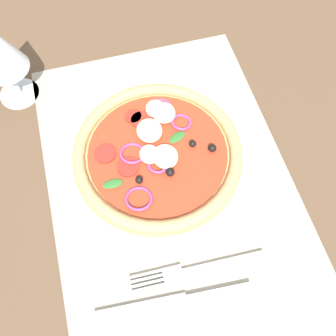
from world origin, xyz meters
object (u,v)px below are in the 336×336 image
Objects in this scene: knife at (173,304)px; pizza at (157,152)px; plate at (158,158)px; fork at (191,271)px.

pizza is at bearing -95.42° from knife.
pizza reaches higher than plate.
plate is at bearing -87.96° from fork.
pizza is 17.34cm from fork.
fork is at bearing 179.85° from pizza.
pizza is at bearing -87.99° from fork.
plate is 1.50× the size of fork.
plate is at bearing 176.82° from pizza.
knife reaches higher than fork.
fork is (-17.23, 0.04, -1.89)cm from pizza.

